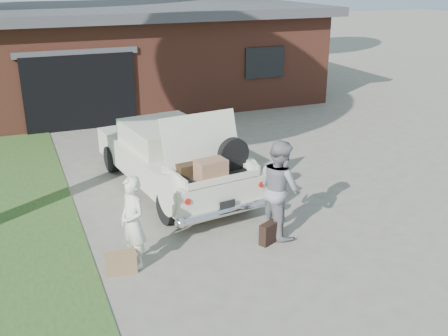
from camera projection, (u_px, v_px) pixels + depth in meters
name	position (u px, v px, depth m)	size (l,w,h in m)	color
ground	(237.00, 237.00, 9.32)	(90.00, 90.00, 0.00)	gray
house	(135.00, 52.00, 19.00)	(12.80, 7.80, 3.30)	brown
sedan	(172.00, 157.00, 11.20)	(2.45, 4.97, 1.94)	beige
woman_left	(133.00, 222.00, 8.17)	(0.55, 0.36, 1.51)	silver
woman_right	(280.00, 188.00, 9.14)	(0.85, 0.66, 1.75)	gray
suitcase_left	(121.00, 263.00, 8.13)	(0.48, 0.15, 0.37)	#93714B
suitcase_right	(271.00, 232.00, 9.09)	(0.49, 0.16, 0.38)	black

